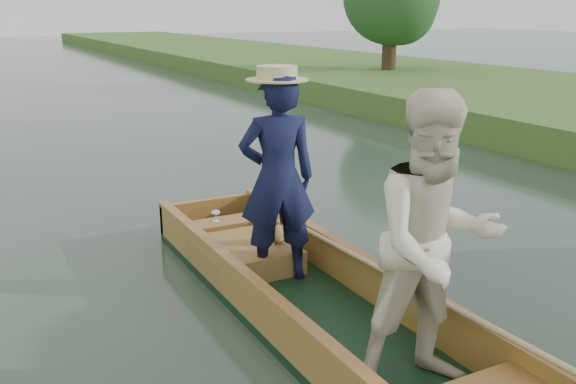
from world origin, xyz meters
name	(u,v)px	position (x,y,z in m)	size (l,w,h in m)	color
ground	(323,326)	(0.00, 0.00, 0.00)	(120.00, 120.00, 0.00)	#283D30
punt	(347,248)	(0.05, -0.23, 0.72)	(1.20, 5.04, 1.97)	black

